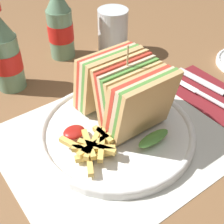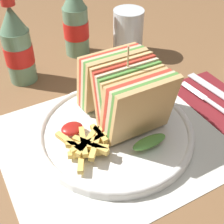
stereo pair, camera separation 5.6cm
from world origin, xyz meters
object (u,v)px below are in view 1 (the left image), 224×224
at_px(fork, 210,99).
at_px(glass_near, 113,34).
at_px(club_sandwich, 125,94).
at_px(coke_bottle_far, 60,25).
at_px(plate_main, 118,130).
at_px(coke_bottle_near, 5,53).
at_px(knife, 218,90).

relative_size(fork, glass_near, 1.55).
relative_size(club_sandwich, coke_bottle_far, 0.93).
height_order(coke_bottle_far, glass_near, coke_bottle_far).
bearing_deg(club_sandwich, plate_main, -153.02).
bearing_deg(coke_bottle_near, fork, -43.95).
distance_m(plate_main, coke_bottle_far, 0.33).
bearing_deg(knife, club_sandwich, 166.71).
bearing_deg(fork, club_sandwich, 160.82).
bearing_deg(plate_main, club_sandwich, 26.98).
height_order(club_sandwich, fork, club_sandwich).
height_order(knife, coke_bottle_near, coke_bottle_near).
relative_size(fork, coke_bottle_far, 0.90).
distance_m(coke_bottle_near, glass_near, 0.27).
relative_size(plate_main, fork, 1.64).
xyz_separation_m(knife, glass_near, (-0.08, 0.28, 0.04)).
distance_m(coke_bottle_near, coke_bottle_far, 0.17).
bearing_deg(knife, coke_bottle_near, 136.24).
distance_m(knife, glass_near, 0.29).
bearing_deg(coke_bottle_far, plate_main, -100.87).
xyz_separation_m(knife, coke_bottle_far, (-0.19, 0.33, 0.08)).
bearing_deg(coke_bottle_far, glass_near, -27.00).
bearing_deg(coke_bottle_near, glass_near, -1.42).
relative_size(club_sandwich, glass_near, 1.61).
distance_m(fork, knife, 0.04).
xyz_separation_m(fork, glass_near, (-0.04, 0.29, 0.04)).
relative_size(knife, coke_bottle_near, 1.10).
height_order(knife, coke_bottle_far, coke_bottle_far).
bearing_deg(glass_near, coke_bottle_far, 153.00).
bearing_deg(knife, fork, -165.46).
bearing_deg(plate_main, coke_bottle_near, 110.46).
relative_size(fork, knife, 0.81).
relative_size(coke_bottle_near, glass_near, 1.72).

